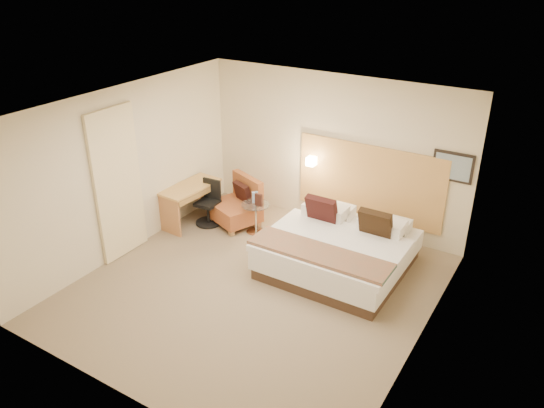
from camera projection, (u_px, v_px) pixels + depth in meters
The scene contains 20 objects.
floor at pixel (255, 288), 7.81m from camera, with size 4.80×5.00×0.02m, color #7C6A53.
ceiling at pixel (252, 108), 6.63m from camera, with size 4.80×5.00×0.02m, color silver.
wall_back at pixel (334, 152), 9.15m from camera, with size 4.80×0.02×2.70m, color beige.
wall_front at pixel (116, 299), 5.29m from camera, with size 4.80×0.02×2.70m, color beige.
wall_left at pixel (126, 171), 8.36m from camera, with size 0.02×5.00×2.70m, color beige.
wall_right at pixel (429, 254), 6.08m from camera, with size 0.02×5.00×2.70m, color beige.
headboard_panel at pixel (369, 182), 8.96m from camera, with size 2.60×0.04×1.30m, color tan.
art_frame at pixel (453, 167), 8.10m from camera, with size 0.62×0.03×0.47m, color black.
art_canvas at pixel (453, 167), 8.09m from camera, with size 0.54×0.01×0.39m, color #768DA2.
lamp_arm at pixel (313, 160), 9.33m from camera, with size 0.02×0.02×0.12m, color silver.
lamp_shade at pixel (311, 161), 9.28m from camera, with size 0.15×0.15×0.15m, color #F9E8C2.
curtain at pixel (118, 184), 8.20m from camera, with size 0.06×0.90×2.42m, color beige.
bottle_a at pixel (254, 197), 9.12m from camera, with size 0.06×0.06×0.20m, color #99BCED.
bottle_b at pixel (256, 197), 9.14m from camera, with size 0.06×0.06×0.20m, color #799DBC.
menu_folder at pixel (259, 200), 9.01m from camera, with size 0.13×0.05×0.22m, color #351A15.
bed at pixel (339, 249), 8.17m from camera, with size 2.11×2.02×1.01m.
lounge_chair at pixel (238, 206), 9.52m from camera, with size 1.02×0.96×0.86m.
side_table at pixel (256, 217), 9.20m from camera, with size 0.51×0.51×0.55m.
desk at pixel (191, 194), 9.44m from camera, with size 0.60×1.18×0.72m.
desk_chair at pixel (209, 206), 9.52m from camera, with size 0.48×0.48×0.81m.
Camera 1 is at (3.61, -5.40, 4.51)m, focal length 35.00 mm.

